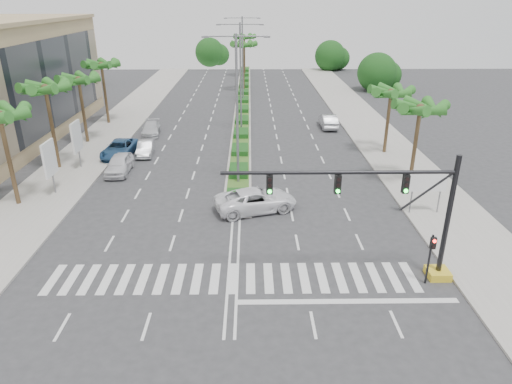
# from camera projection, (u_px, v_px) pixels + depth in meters

# --- Properties ---
(ground) EXTENTS (160.00, 160.00, 0.00)m
(ground) POSITION_uv_depth(u_px,v_px,m) (233.00, 278.00, 25.49)
(ground) COLOR #333335
(ground) RESTS_ON ground
(footpath_right) EXTENTS (6.00, 120.00, 0.15)m
(footpath_right) POSITION_uv_depth(u_px,v_px,m) (397.00, 159.00, 44.03)
(footpath_right) COLOR gray
(footpath_right) RESTS_ON ground
(footpath_left) EXTENTS (6.00, 120.00, 0.15)m
(footpath_left) POSITION_uv_depth(u_px,v_px,m) (81.00, 160.00, 43.65)
(footpath_left) COLOR gray
(footpath_left) RESTS_ON ground
(median) EXTENTS (2.20, 75.00, 0.20)m
(median) POSITION_uv_depth(u_px,v_px,m) (243.00, 103.00, 66.80)
(median) COLOR gray
(median) RESTS_ON ground
(median_grass) EXTENTS (1.80, 75.00, 0.04)m
(median_grass) POSITION_uv_depth(u_px,v_px,m) (243.00, 103.00, 66.76)
(median_grass) COLOR #3E6321
(median_grass) RESTS_ON median
(signal_gantry) EXTENTS (12.60, 1.20, 7.20)m
(signal_gantry) POSITION_uv_depth(u_px,v_px,m) (406.00, 222.00, 24.24)
(signal_gantry) COLOR gold
(signal_gantry) RESTS_ON ground
(pedestrian_signal) EXTENTS (0.28, 0.36, 3.00)m
(pedestrian_signal) POSITION_uv_depth(u_px,v_px,m) (431.00, 251.00, 24.20)
(pedestrian_signal) COLOR black
(pedestrian_signal) RESTS_ON ground
(direction_sign) EXTENTS (2.70, 0.11, 3.40)m
(direction_sign) POSITION_uv_depth(u_px,v_px,m) (428.00, 183.00, 32.04)
(direction_sign) COLOR slate
(direction_sign) RESTS_ON ground
(billboard_near) EXTENTS (0.18, 2.10, 4.35)m
(billboard_near) POSITION_uv_depth(u_px,v_px,m) (49.00, 159.00, 35.17)
(billboard_near) COLOR slate
(billboard_near) RESTS_ON ground
(billboard_far) EXTENTS (0.18, 2.10, 4.35)m
(billboard_far) POSITION_uv_depth(u_px,v_px,m) (77.00, 137.00, 40.68)
(billboard_far) COLOR slate
(billboard_far) RESTS_ON ground
(palm_left_near) EXTENTS (4.57, 4.68, 7.55)m
(palm_left_near) POSITION_uv_depth(u_px,v_px,m) (0.00, 118.00, 31.84)
(palm_left_near) COLOR brown
(palm_left_near) RESTS_ON ground
(palm_left_mid) EXTENTS (4.57, 4.68, 7.95)m
(palm_left_mid) POSITION_uv_depth(u_px,v_px,m) (46.00, 91.00, 39.04)
(palm_left_mid) COLOR brown
(palm_left_mid) RESTS_ON ground
(palm_left_far) EXTENTS (4.57, 4.68, 7.35)m
(palm_left_far) POSITION_uv_depth(u_px,v_px,m) (79.00, 82.00, 46.62)
(palm_left_far) COLOR brown
(palm_left_far) RESTS_ON ground
(palm_left_end) EXTENTS (4.57, 4.68, 7.75)m
(palm_left_end) POSITION_uv_depth(u_px,v_px,m) (102.00, 67.00, 53.82)
(palm_left_end) COLOR brown
(palm_left_end) RESTS_ON ground
(palm_right_near) EXTENTS (4.57, 4.68, 7.05)m
(palm_right_near) POSITION_uv_depth(u_px,v_px,m) (420.00, 110.00, 36.09)
(palm_right_near) COLOR brown
(palm_right_near) RESTS_ON ground
(palm_right_far) EXTENTS (4.57, 4.68, 6.75)m
(palm_right_far) POSITION_uv_depth(u_px,v_px,m) (391.00, 94.00, 43.56)
(palm_right_far) COLOR brown
(palm_right_far) RESTS_ON ground
(palm_median_a) EXTENTS (4.57, 4.68, 8.05)m
(palm_median_a) POSITION_uv_depth(u_px,v_px,m) (243.00, 46.00, 73.20)
(palm_median_a) COLOR brown
(palm_median_a) RESTS_ON ground
(palm_median_b) EXTENTS (4.57, 4.68, 8.05)m
(palm_median_b) POSITION_uv_depth(u_px,v_px,m) (244.00, 38.00, 86.99)
(palm_median_b) COLOR brown
(palm_median_b) RESTS_ON ground
(streetlight_near) EXTENTS (5.10, 0.25, 12.00)m
(streetlight_near) POSITION_uv_depth(u_px,v_px,m) (237.00, 103.00, 35.67)
(streetlight_near) COLOR slate
(streetlight_near) RESTS_ON ground
(streetlight_mid) EXTENTS (5.10, 0.25, 12.00)m
(streetlight_mid) POSITION_uv_depth(u_px,v_px,m) (241.00, 72.00, 50.37)
(streetlight_mid) COLOR slate
(streetlight_mid) RESTS_ON ground
(streetlight_far) EXTENTS (5.10, 0.25, 12.00)m
(streetlight_far) POSITION_uv_depth(u_px,v_px,m) (243.00, 55.00, 65.08)
(streetlight_far) COLOR slate
(streetlight_far) RESTS_ON ground
(car_parked_a) EXTENTS (2.04, 4.79, 1.62)m
(car_parked_a) POSITION_uv_depth(u_px,v_px,m) (119.00, 164.00, 40.46)
(car_parked_a) COLOR silver
(car_parked_a) RESTS_ON ground
(car_parked_b) EXTENTS (1.76, 4.23, 1.36)m
(car_parked_b) POSITION_uv_depth(u_px,v_px,m) (145.00, 148.00, 45.17)
(car_parked_b) COLOR #A5A6AA
(car_parked_b) RESTS_ON ground
(car_parked_c) EXTENTS (2.90, 5.73, 1.55)m
(car_parked_c) POSITION_uv_depth(u_px,v_px,m) (120.00, 149.00, 44.69)
(car_parked_c) COLOR #284F7C
(car_parked_c) RESTS_ON ground
(car_parked_d) EXTENTS (2.36, 4.84, 1.36)m
(car_parked_d) POSITION_uv_depth(u_px,v_px,m) (151.00, 129.00, 51.84)
(car_parked_d) COLOR silver
(car_parked_d) RESTS_ON ground
(car_crossing) EXTENTS (6.54, 4.41, 1.66)m
(car_crossing) POSITION_uv_depth(u_px,v_px,m) (256.00, 200.00, 33.28)
(car_crossing) COLOR white
(car_crossing) RESTS_ON ground
(car_right) EXTENTS (1.73, 4.94, 1.63)m
(car_right) POSITION_uv_depth(u_px,v_px,m) (328.00, 121.00, 54.55)
(car_right) COLOR #B4B3B8
(car_right) RESTS_ON ground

